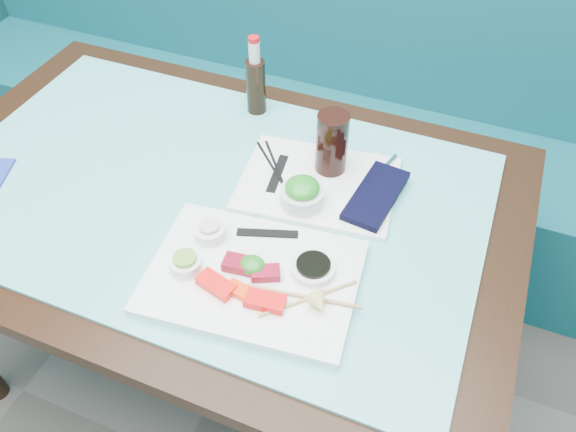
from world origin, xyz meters
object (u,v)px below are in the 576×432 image
at_px(cola_bottle_body, 256,87).
at_px(booth_bench, 323,119).
at_px(cola_glass, 332,143).
at_px(sashimi_plate, 253,277).
at_px(serving_tray, 318,184).
at_px(dining_table, 211,219).
at_px(seaweed_bowl, 302,196).

bearing_deg(cola_bottle_body, booth_bench, 87.59).
bearing_deg(cola_glass, booth_bench, 109.22).
height_order(sashimi_plate, cola_glass, cola_glass).
distance_m(serving_tray, cola_glass, 0.10).
distance_m(booth_bench, sashimi_plate, 1.12).
bearing_deg(serving_tray, booth_bench, 100.28).
height_order(dining_table, serving_tray, serving_tray).
height_order(dining_table, sashimi_plate, sashimi_plate).
relative_size(sashimi_plate, seaweed_bowl, 4.16).
bearing_deg(dining_table, cola_bottle_body, 93.84).
height_order(dining_table, seaweed_bowl, seaweed_bowl).
bearing_deg(serving_tray, dining_table, -160.82).
xyz_separation_m(serving_tray, seaweed_bowl, (-0.01, -0.07, 0.03)).
relative_size(sashimi_plate, cola_glass, 2.71).
relative_size(booth_bench, cola_glass, 20.28).
distance_m(seaweed_bowl, cola_glass, 0.14).
distance_m(sashimi_plate, seaweed_bowl, 0.22).
bearing_deg(serving_tray, cola_glass, 72.82).
bearing_deg(dining_table, sashimi_plate, -43.28).
xyz_separation_m(booth_bench, seaweed_bowl, (0.22, -0.80, 0.42)).
height_order(booth_bench, dining_table, booth_bench).
bearing_deg(cola_bottle_body, dining_table, -86.16).
height_order(serving_tray, seaweed_bowl, seaweed_bowl).
bearing_deg(booth_bench, dining_table, -90.00).
bearing_deg(seaweed_bowl, serving_tray, 82.41).
xyz_separation_m(booth_bench, dining_table, (0.00, -0.84, 0.29)).
height_order(booth_bench, serving_tray, booth_bench).
relative_size(sashimi_plate, serving_tray, 1.16).
xyz_separation_m(serving_tray, cola_glass, (0.01, 0.05, 0.08)).
bearing_deg(sashimi_plate, cola_bottle_body, 107.40).
bearing_deg(dining_table, booth_bench, 90.00).
bearing_deg(serving_tray, sashimi_plate, -101.85).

